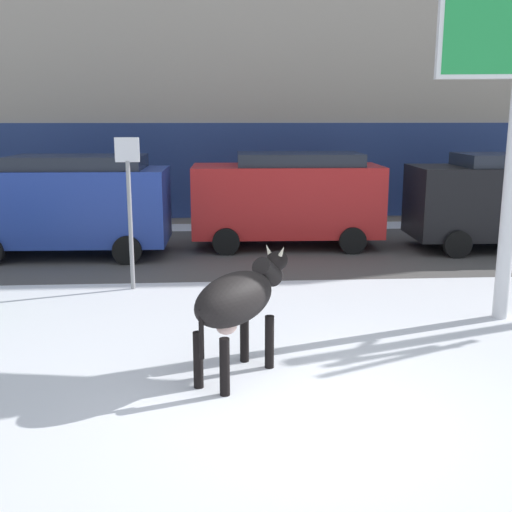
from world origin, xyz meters
The scene contains 10 objects.
ground_plane centered at (0.00, 0.00, 0.00)m, with size 120.00×120.00×0.00m, color white.
road_strip centered at (0.00, 8.45, 0.00)m, with size 60.00×5.60×0.01m, color #514F4C.
building_facade centered at (0.00, 15.51, 6.48)m, with size 44.00×6.10×13.00m.
cow_black centered at (-0.74, 1.10, 0.99)m, with size 1.47×1.76×1.54m.
car_blue_van centered at (-4.39, 8.28, 1.24)m, with size 4.65×2.22×2.32m.
car_red_van centered at (0.79, 9.01, 1.24)m, with size 4.65×2.22×2.32m.
car_black_van centered at (6.09, 8.35, 1.24)m, with size 4.65×2.22×2.32m.
pedestrian_near_billboard centered at (5.43, 11.23, 0.88)m, with size 0.36×0.24×1.73m.
pedestrian_by_cars centered at (6.45, 11.23, 0.88)m, with size 0.36×0.24×1.73m.
street_sign centered at (-2.58, 5.26, 1.67)m, with size 0.44×0.08×2.82m.
Camera 1 is at (-1.01, -6.24, 3.19)m, focal length 43.70 mm.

